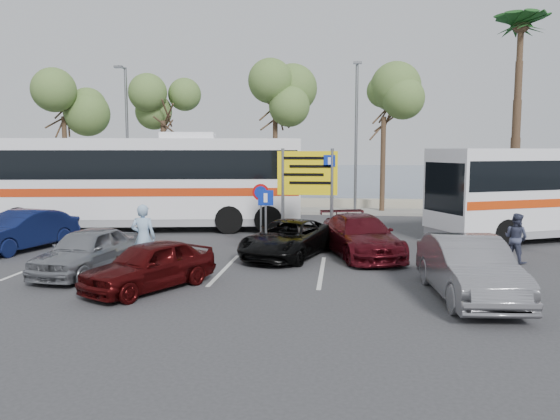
# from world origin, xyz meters

# --- Properties ---
(ground) EXTENTS (120.00, 120.00, 0.00)m
(ground) POSITION_xyz_m (0.00, 0.00, 0.00)
(ground) COLOR #313133
(ground) RESTS_ON ground
(kerb_strip) EXTENTS (44.00, 2.40, 0.15)m
(kerb_strip) POSITION_xyz_m (0.00, 14.00, 0.07)
(kerb_strip) COLOR gray
(kerb_strip) RESTS_ON ground
(seawall) EXTENTS (48.00, 0.80, 0.60)m
(seawall) POSITION_xyz_m (0.00, 16.00, 0.30)
(seawall) COLOR #A8A186
(seawall) RESTS_ON ground
(sea) EXTENTS (140.00, 140.00, 0.00)m
(sea) POSITION_xyz_m (0.00, 60.00, 0.01)
(sea) COLOR #44526D
(sea) RESTS_ON ground
(tree_far_left) EXTENTS (3.20, 3.20, 7.60)m
(tree_far_left) POSITION_xyz_m (-14.00, 14.00, 6.33)
(tree_far_left) COLOR #382619
(tree_far_left) RESTS_ON kerb_strip
(tree_left) EXTENTS (3.20, 3.20, 7.20)m
(tree_left) POSITION_xyz_m (-8.00, 14.00, 6.00)
(tree_left) COLOR #382619
(tree_left) RESTS_ON kerb_strip
(tree_mid) EXTENTS (3.20, 3.20, 8.00)m
(tree_mid) POSITION_xyz_m (-1.50, 14.00, 6.65)
(tree_mid) COLOR #382619
(tree_mid) RESTS_ON kerb_strip
(tree_right) EXTENTS (3.20, 3.20, 7.40)m
(tree_right) POSITION_xyz_m (4.50, 14.00, 6.17)
(tree_right) COLOR #382619
(tree_right) RESTS_ON kerb_strip
(palm_tree) EXTENTS (4.80, 4.80, 11.20)m
(palm_tree) POSITION_xyz_m (11.50, 14.00, 9.87)
(palm_tree) COLOR #382619
(palm_tree) RESTS_ON kerb_strip
(street_lamp_left) EXTENTS (0.45, 1.15, 8.01)m
(street_lamp_left) POSITION_xyz_m (-10.00, 13.52, 4.60)
(street_lamp_left) COLOR slate
(street_lamp_left) RESTS_ON kerb_strip
(street_lamp_right) EXTENTS (0.45, 1.15, 8.01)m
(street_lamp_right) POSITION_xyz_m (3.00, 13.52, 4.60)
(street_lamp_right) COLOR slate
(street_lamp_right) RESTS_ON kerb_strip
(direction_sign) EXTENTS (2.20, 0.12, 3.60)m
(direction_sign) POSITION_xyz_m (1.00, 3.20, 2.43)
(direction_sign) COLOR slate
(direction_sign) RESTS_ON ground
(sign_no_stop) EXTENTS (0.60, 0.08, 2.35)m
(sign_no_stop) POSITION_xyz_m (-0.60, 2.38, 1.58)
(sign_no_stop) COLOR slate
(sign_no_stop) RESTS_ON ground
(sign_parking) EXTENTS (0.50, 0.07, 2.25)m
(sign_parking) POSITION_xyz_m (-0.20, 0.79, 1.47)
(sign_parking) COLOR slate
(sign_parking) RESTS_ON ground
(lane_markings) EXTENTS (12.02, 4.20, 0.01)m
(lane_markings) POSITION_xyz_m (-1.14, -1.00, 0.00)
(lane_markings) COLOR silver
(lane_markings) RESTS_ON ground
(coach_bus_left) EXTENTS (14.07, 5.15, 4.29)m
(coach_bus_left) POSITION_xyz_m (-6.50, 6.50, 1.99)
(coach_bus_left) COLOR white
(coach_bus_left) RESTS_ON ground
(car_silver_a) EXTENTS (2.14, 4.10, 1.33)m
(car_silver_a) POSITION_xyz_m (-5.00, -2.00, 0.67)
(car_silver_a) COLOR gray
(car_silver_a) RESTS_ON ground
(car_blue) EXTENTS (2.51, 4.50, 1.41)m
(car_blue) POSITION_xyz_m (-9.00, 1.23, 0.70)
(car_blue) COLOR #0F1847
(car_blue) RESTS_ON ground
(car_maroon) EXTENTS (3.19, 5.07, 1.37)m
(car_maroon) POSITION_xyz_m (2.90, 1.50, 0.68)
(car_maroon) COLOR #4A0C13
(car_maroon) RESTS_ON ground
(car_red) EXTENTS (3.14, 3.95, 1.26)m
(car_red) POSITION_xyz_m (-2.60, -3.50, 0.63)
(car_red) COLOR #400909
(car_red) RESTS_ON ground
(suv_black) EXTENTS (3.28, 4.82, 1.23)m
(suv_black) POSITION_xyz_m (0.50, 1.10, 0.61)
(suv_black) COLOR black
(suv_black) RESTS_ON ground
(car_silver_b) EXTENTS (1.92, 4.63, 1.49)m
(car_silver_b) POSITION_xyz_m (5.30, -3.50, 0.74)
(car_silver_b) COLOR gray
(car_silver_b) RESTS_ON ground
(pedestrian_near) EXTENTS (0.74, 0.51, 1.97)m
(pedestrian_near) POSITION_xyz_m (-3.52, -1.44, 0.99)
(pedestrian_near) COLOR #90B1D1
(pedestrian_near) RESTS_ON ground
(pedestrian_far) EXTENTS (0.95, 0.97, 1.57)m
(pedestrian_far) POSITION_xyz_m (7.74, 1.00, 0.79)
(pedestrian_far) COLOR #383D54
(pedestrian_far) RESTS_ON ground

